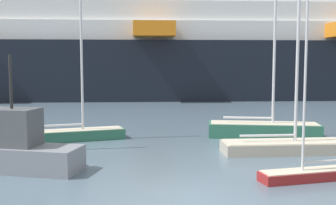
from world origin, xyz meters
TOP-DOWN VIEW (x-y plane):
  - ground_plane at (0.00, 0.00)m, footprint 600.00×600.00m
  - sailboat_1 at (5.91, 7.10)m, footprint 6.72×2.22m
  - sailboat_3 at (-5.85, 11.19)m, footprint 6.16×3.11m
  - sailboat_4 at (5.23, 2.03)m, footprint 4.35×1.85m
  - sailboat_5 at (6.04, 11.80)m, footprint 7.20×3.01m
  - fishing_boat_1 at (-7.56, 4.20)m, footprint 7.02×3.52m
  - cruise_ship at (10.89, 45.72)m, footprint 137.15×22.92m

SIDE VIEW (x-z plane):
  - ground_plane at x=0.00m, z-range 0.00..0.00m
  - sailboat_4 at x=5.23m, z-range -3.23..3.94m
  - sailboat_3 at x=-5.85m, z-range -4.63..5.64m
  - sailboat_1 at x=5.91m, z-range -5.76..6.85m
  - sailboat_5 at x=6.04m, z-range -4.73..5.88m
  - fishing_boat_1 at x=-7.56m, z-range -1.62..3.50m
  - cruise_ship at x=10.89m, z-range -4.75..21.94m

